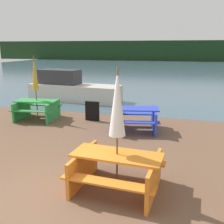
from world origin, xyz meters
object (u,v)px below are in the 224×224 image
Objects in this scene: picnic_table_green at (37,108)px; signboard at (92,111)px; umbrella_white at (117,103)px; boat at (72,89)px; picnic_table_orange at (117,168)px; picnic_table_blue at (135,117)px; umbrella_gold at (35,73)px.

picnic_table_green is 2.18m from signboard.
picnic_table_green is 6.17m from umbrella_white.
picnic_table_green is 2.31× the size of signboard.
boat reaches higher than picnic_table_green.
boat is 6.66× the size of signboard.
picnic_table_orange is at bearing -44.61° from picnic_table_green.
picnic_table_orange is at bearing -85.06° from picnic_table_blue.
picnic_table_blue is 1.02× the size of picnic_table_green.
picnic_table_orange is 1.03× the size of picnic_table_blue.
boat is at bearing 134.77° from picnic_table_blue.
boat is (-0.24, 3.85, 0.14)m from picnic_table_green.
signboard is (2.38, -3.46, -0.22)m from boat.
umbrella_white is 5.28m from signboard.
picnic_table_orange is at bearing -55.10° from boat.
picnic_table_blue is 4.19m from umbrella_gold.
picnic_table_blue is 0.35× the size of boat.
umbrella_white reaches higher than picnic_table_orange.
picnic_table_blue is at bearing 94.94° from picnic_table_orange.
boat reaches higher than picnic_table_orange.
umbrella_white is at bearing -55.10° from boat.
umbrella_white is at bearing -85.06° from picnic_table_blue.
picnic_table_blue is at bearing -39.63° from boat.
picnic_table_green is 0.72× the size of umbrella_white.
picnic_table_blue is 2.36× the size of signboard.
umbrella_gold is at bearing 135.39° from picnic_table_orange.
picnic_table_green is at bearing -169.78° from signboard.
umbrella_white is 9.34m from boat.
umbrella_white is at bearing 45.00° from picnic_table_orange.
signboard is (-2.15, 4.62, -0.08)m from picnic_table_orange.
umbrella_gold reaches higher than picnic_table_blue.
picnic_table_green is 1.33m from umbrella_gold.
boat is (-0.24, 3.85, -1.19)m from umbrella_gold.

